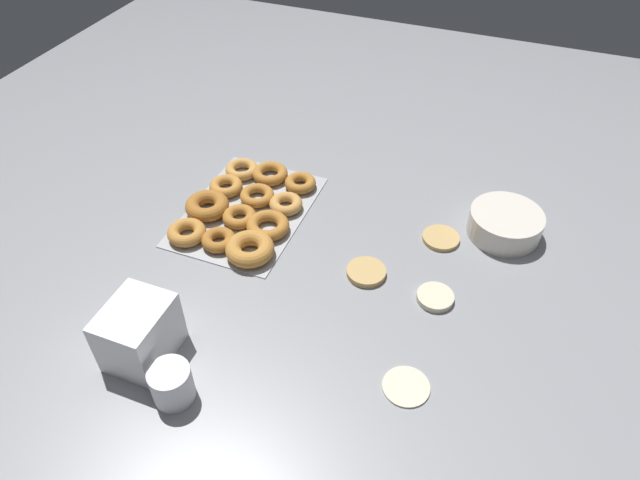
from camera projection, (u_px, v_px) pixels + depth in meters
name	position (u px, v px, depth m)	size (l,w,h in m)	color
ground_plane	(352.00, 285.00, 1.31)	(3.00, 3.00, 0.00)	gray
pancake_0	(441.00, 238.00, 1.42)	(0.09, 0.09, 0.01)	tan
pancake_1	(435.00, 297.00, 1.27)	(0.08, 0.08, 0.01)	beige
pancake_2	(366.00, 272.00, 1.33)	(0.09, 0.09, 0.01)	tan
pancake_3	(406.00, 386.00, 1.11)	(0.09, 0.09, 0.01)	beige
donut_tray	(245.00, 210.00, 1.48)	(0.41, 0.30, 0.04)	#ADAFB5
batter_bowl	(505.00, 224.00, 1.42)	(0.18, 0.18, 0.06)	silver
container_stack	(139.00, 333.00, 1.12)	(0.14, 0.12, 0.13)	white
paper_cup	(172.00, 384.00, 1.07)	(0.08, 0.08, 0.08)	white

